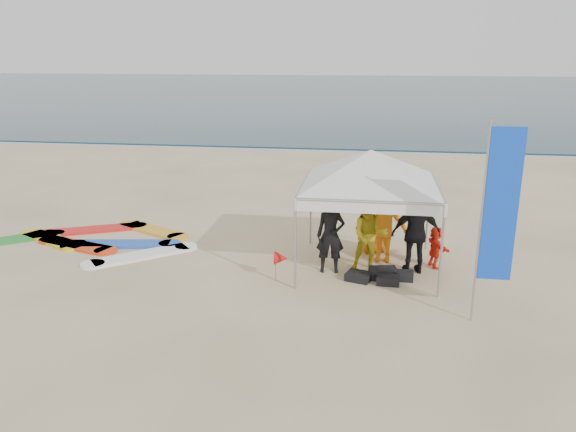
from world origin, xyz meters
The scene contains 14 objects.
ground centered at (0.00, 0.00, 0.00)m, with size 120.00×120.00×0.00m, color beige.
ocean centered at (0.00, 60.00, 0.04)m, with size 160.00×84.00×0.08m, color #0C2633.
shoreline_foam centered at (0.00, 18.20, 0.00)m, with size 160.00×1.20×0.01m, color silver.
person_black_a centered at (1.63, 2.55, 0.83)m, with size 0.60×0.40×1.65m, color black.
person_yellow centered at (2.45, 2.75, 0.80)m, with size 0.78×0.61×1.61m, color gold.
person_orange_a centered at (2.77, 3.39, 0.90)m, with size 1.16×0.67×1.80m, color orange.
person_black_b centered at (3.42, 2.77, 0.89)m, with size 1.04×0.43×1.78m, color black.
person_orange_b centered at (2.56, 3.94, 0.88)m, with size 0.86×0.56×1.76m, color #C45811.
person_seated centered at (3.89, 3.16, 0.47)m, with size 0.86×0.28×0.93m, color red.
canopy_tent centered at (2.41, 2.94, 2.60)m, with size 3.97×3.97×2.99m.
feather_flag centered at (4.55, 0.63, 2.08)m, with size 0.60×0.04×3.54m.
marker_pennant centered at (0.67, 1.89, 0.49)m, with size 0.28×0.28×0.64m.
gear_pile centered at (2.72, 2.22, 0.10)m, with size 1.42×0.71×0.22m.
surfboard_spread centered at (-4.37, 3.65, 0.04)m, with size 5.64×3.46×0.07m.
Camera 1 is at (2.41, -8.79, 4.60)m, focal length 35.00 mm.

